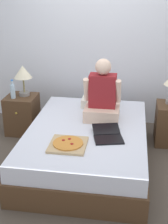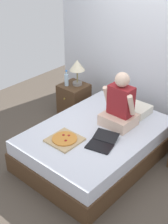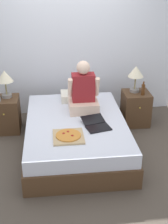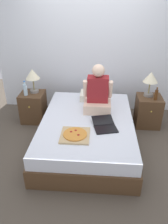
% 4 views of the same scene
% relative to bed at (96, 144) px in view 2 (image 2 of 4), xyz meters
% --- Properties ---
extents(ground_plane, '(5.82, 5.82, 0.00)m').
position_rel_bed_xyz_m(ground_plane, '(0.00, 0.00, -0.24)').
color(ground_plane, '#4C4238').
extents(wall_back, '(3.82, 0.12, 2.50)m').
position_rel_bed_xyz_m(wall_back, '(0.00, 1.39, 1.01)').
color(wall_back, silver).
rests_on(wall_back, ground).
extents(bed, '(1.46, 2.06, 0.49)m').
position_rel_bed_xyz_m(bed, '(0.00, 0.00, 0.00)').
color(bed, '#4C331E').
rests_on(bed, ground).
extents(nightstand_left, '(0.44, 0.47, 0.57)m').
position_rel_bed_xyz_m(nightstand_left, '(-1.09, 0.71, 0.05)').
color(nightstand_left, '#4C331E').
rests_on(nightstand_left, ground).
extents(lamp_on_left_nightstand, '(0.26, 0.26, 0.45)m').
position_rel_bed_xyz_m(lamp_on_left_nightstand, '(-1.05, 0.76, 0.66)').
color(lamp_on_left_nightstand, gray).
rests_on(lamp_on_left_nightstand, nightstand_left).
extents(water_bottle, '(0.07, 0.07, 0.28)m').
position_rel_bed_xyz_m(water_bottle, '(-1.17, 0.62, 0.45)').
color(water_bottle, silver).
rests_on(water_bottle, nightstand_left).
extents(pillow, '(0.52, 0.34, 0.12)m').
position_rel_bed_xyz_m(pillow, '(0.08, 0.75, 0.31)').
color(pillow, silver).
rests_on(pillow, bed).
extents(person_seated, '(0.47, 0.40, 0.78)m').
position_rel_bed_xyz_m(person_seated, '(0.15, 0.32, 0.53)').
color(person_seated, beige).
rests_on(person_seated, bed).
extents(laptop, '(0.41, 0.48, 0.07)m').
position_rel_bed_xyz_m(laptop, '(0.27, -0.22, 0.27)').
color(laptop, black).
rests_on(laptop, bed).
extents(pizza_box, '(0.40, 0.40, 0.05)m').
position_rel_bed_xyz_m(pizza_box, '(-0.14, -0.48, 0.27)').
color(pizza_box, tan).
rests_on(pizza_box, bed).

